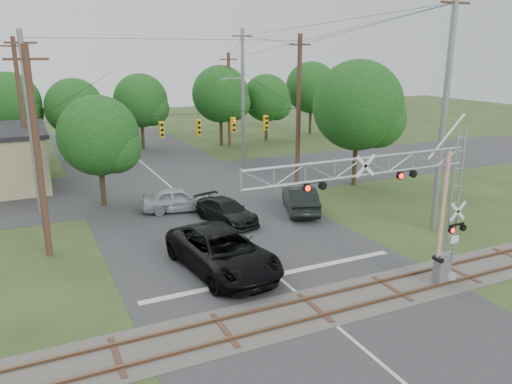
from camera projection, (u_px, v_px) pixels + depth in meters
name	position (u px, v px, depth m)	size (l,w,h in m)	color
ground	(343.00, 332.00, 18.76)	(160.00, 160.00, 0.00)	#2B3B1B
road_main	(238.00, 243.00, 27.45)	(14.00, 90.00, 0.02)	#2A2A2C
road_cross	(168.00, 185.00, 39.63)	(90.00, 12.00, 0.02)	#2A2A2C
railroad_track	(315.00, 308.00, 20.49)	(90.00, 3.20, 0.17)	#47433D
crossing_gantry	(401.00, 198.00, 20.55)	(10.83, 0.90, 7.05)	gray
traffic_signal_span	(192.00, 119.00, 35.00)	(19.34, 0.36, 11.50)	gray
pickup_black	(223.00, 251.00, 23.79)	(3.30, 7.15, 1.99)	black
car_dark	(227.00, 211.00, 30.73)	(1.99, 4.89, 1.42)	black
sedan_silver	(178.00, 199.00, 32.91)	(1.91, 4.75, 1.62)	#A0A2A8
suv_dark	(300.00, 199.00, 32.76)	(1.82, 5.22, 1.72)	black
streetlight	(241.00, 117.00, 44.43)	(2.17, 0.23, 8.14)	gray
utility_poles	(206.00, 109.00, 38.23)	(23.23, 30.65, 13.38)	#43281F
treeline	(143.00, 102.00, 47.68)	(52.42, 30.31, 9.70)	#332617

